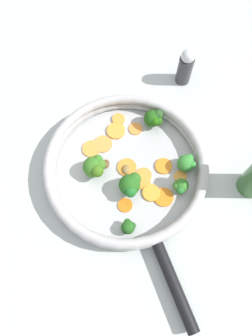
{
  "coord_description": "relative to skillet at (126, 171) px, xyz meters",
  "views": [
    {
      "loc": [
        -0.08,
        0.26,
        0.7
      ],
      "look_at": [
        0.0,
        0.0,
        0.03
      ],
      "focal_mm": 35.0,
      "sensor_mm": 36.0,
      "label": 1
    }
  ],
  "objects": [
    {
      "name": "ground_plane",
      "position": [
        0.0,
        0.0,
        -0.01
      ],
      "size": [
        4.0,
        4.0,
        0.0
      ],
      "primitive_type": "plane",
      "color": "#B4BCB8"
    },
    {
      "name": "skillet",
      "position": [
        0.0,
        0.0,
        0.0
      ],
      "size": [
        0.34,
        0.34,
        0.01
      ],
      "primitive_type": "cylinder",
      "color": "#B2B5B7",
      "rests_on": "ground_plane"
    },
    {
      "name": "skillet_rim_wall",
      "position": [
        0.0,
        0.0,
        0.03
      ],
      "size": [
        0.36,
        0.36,
        0.04
      ],
      "color": "#B2B0B1",
      "rests_on": "skillet"
    },
    {
      "name": "skillet_handle",
      "position": [
        -0.16,
        0.21,
        0.02
      ],
      "size": [
        0.13,
        0.16,
        0.02
      ],
      "primitive_type": "cylinder",
      "rotation": [
        1.57,
        0.0,
        3.8
      ],
      "color": "black",
      "rests_on": "skillet"
    },
    {
      "name": "skillet_rivet_left",
      "position": [
        -0.06,
        0.15,
        0.01
      ],
      "size": [
        0.01,
        0.01,
        0.01
      ],
      "primitive_type": "sphere",
      "color": "#AFB9B8",
      "rests_on": "skillet"
    },
    {
      "name": "skillet_rivet_right",
      "position": [
        -0.13,
        0.1,
        0.01
      ],
      "size": [
        0.01,
        0.01,
        0.01
      ],
      "primitive_type": "sphere",
      "color": "#B2B3B7",
      "rests_on": "skillet"
    },
    {
      "name": "carrot_slice_0",
      "position": [
        -0.02,
        0.08,
        0.01
      ],
      "size": [
        0.04,
        0.04,
        0.0
      ],
      "primitive_type": "cylinder",
      "rotation": [
        0.0,
        0.0,
        0.45
      ],
      "color": "orange",
      "rests_on": "skillet"
    },
    {
      "name": "carrot_slice_1",
      "position": [
        -0.08,
        -0.03,
        0.01
      ],
      "size": [
        0.05,
        0.05,
        0.01
      ],
      "primitive_type": "cylinder",
      "rotation": [
        0.0,
        0.0,
        2.9
      ],
      "color": "orange",
      "rests_on": "skillet"
    },
    {
      "name": "carrot_slice_2",
      "position": [
        0.09,
        -0.03,
        0.01
      ],
      "size": [
        0.06,
        0.06,
        0.0
      ],
      "primitive_type": "cylinder",
      "rotation": [
        0.0,
        0.0,
        2.6
      ],
      "color": "#F9933A",
      "rests_on": "skillet"
    },
    {
      "name": "carrot_slice_3",
      "position": [
        -0.12,
        -0.02,
        0.01
      ],
      "size": [
        0.04,
        0.04,
        0.0
      ],
      "primitive_type": "cylinder",
      "rotation": [
        0.0,
        0.0,
        3.87
      ],
      "color": "#F99D3D",
      "rests_on": "skillet"
    },
    {
      "name": "carrot_slice_4",
      "position": [
        -0.1,
        0.04,
        0.01
      ],
      "size": [
        0.05,
        0.05,
        0.0
      ],
      "primitive_type": "cylinder",
      "rotation": [
        0.0,
        0.0,
        3.08
      ],
      "color": "orange",
      "rests_on": "skillet"
    },
    {
      "name": "carrot_slice_5",
      "position": [
        -0.04,
        0.02,
        0.01
      ],
      "size": [
        0.05,
        0.05,
        0.0
      ],
      "primitive_type": "cylinder",
      "rotation": [
        0.0,
        0.0,
        2.15
      ],
      "color": "orange",
      "rests_on": "skillet"
    },
    {
      "name": "carrot_slice_6",
      "position": [
        0.07,
        -0.05,
        0.01
      ],
      "size": [
        0.05,
        0.05,
        0.0
      ],
      "primitive_type": "cylinder",
      "rotation": [
        0.0,
        0.0,
        1.77
      ],
      "color": "#F29340",
      "rests_on": "skillet"
    },
    {
      "name": "carrot_slice_7",
      "position": [
        0.01,
        -0.11,
        0.01
      ],
      "size": [
        0.03,
        0.03,
        0.0
      ],
      "primitive_type": "cylinder",
      "rotation": [
        0.0,
        0.0,
        1.66
      ],
      "color": "orange",
      "rests_on": "skillet"
    },
    {
      "name": "carrot_slice_8",
      "position": [
        -0.04,
        0.0,
        0.01
      ],
      "size": [
        0.04,
        0.04,
        0.0
      ],
      "primitive_type": "cylinder",
      "rotation": [
        0.0,
        0.0,
        2.96
      ],
      "color": "orange",
      "rests_on": "skillet"
    },
    {
      "name": "carrot_slice_9",
      "position": [
        0.05,
        -0.12,
        0.01
      ],
      "size": [
        0.04,
        0.04,
        0.01
      ],
      "primitive_type": "cylinder",
      "rotation": [
        0.0,
        0.0,
        1.17
      ],
      "color": "orange",
      "rests_on": "skillet"
    },
    {
      "name": "carrot_slice_10",
      "position": [
        -0.07,
        0.04,
        0.01
      ],
      "size": [
        0.05,
        0.05,
        0.01
      ],
      "primitive_type": "cylinder",
      "rotation": [
        0.0,
        0.0,
        0.27
      ],
      "color": "orange",
      "rests_on": "skillet"
    },
    {
      "name": "carrot_slice_11",
      "position": [
        -0.0,
        -0.01,
        0.01
      ],
      "size": [
        0.04,
        0.04,
        0.0
      ],
      "primitive_type": "cylinder",
      "rotation": [
        0.0,
        0.0,
        3.13
      ],
      "color": "orange",
      "rests_on": "skillet"
    },
    {
      "name": "carrot_slice_12",
      "position": [
        0.05,
        -0.09,
        0.01
      ],
      "size": [
        0.05,
        0.05,
        0.01
      ],
      "primitive_type": "cylinder",
      "rotation": [
        0.0,
        0.0,
        4.82
      ],
      "color": "#F69936",
      "rests_on": "skillet"
    },
    {
      "name": "broccoli_floret_0",
      "position": [
        -0.13,
        -0.05,
        0.03
      ],
      "size": [
        0.04,
        0.04,
        0.04
      ],
      "color": "#77A754",
      "rests_on": "skillet"
    },
    {
      "name": "broccoli_floret_1",
      "position": [
        -0.13,
        0.01,
        0.03
      ],
      "size": [
        0.03,
        0.04,
        0.04
      ],
      "color": "#61934E",
      "rests_on": "skillet"
    },
    {
      "name": "broccoli_floret_2",
      "position": [
        -0.03,
        -0.13,
        0.03
      ],
      "size": [
        0.05,
        0.04,
        0.05
      ],
      "color": "#78A256",
      "rests_on": "skillet"
    },
    {
      "name": "broccoli_floret_3",
      "position": [
        -0.02,
        0.04,
        0.04
      ],
      "size": [
        0.05,
        0.06,
        0.06
      ],
      "color": "#7CA153",
      "rests_on": "skillet"
    },
    {
      "name": "broccoli_floret_4",
      "position": [
        -0.04,
        0.13,
        0.03
      ],
      "size": [
        0.03,
        0.03,
        0.03
      ],
      "color": "#5E8B56",
      "rests_on": "skillet"
    },
    {
      "name": "broccoli_floret_5",
      "position": [
        0.06,
        0.02,
        0.04
      ],
      "size": [
        0.05,
        0.05,
        0.05
      ],
      "color": "#8EAD68",
      "rests_on": "skillet"
    },
    {
      "name": "mushroom_piece_0",
      "position": [
        0.05,
        -0.0,
        0.01
      ],
      "size": [
        0.02,
        0.02,
        0.01
      ],
      "primitive_type": "ellipsoid",
      "rotation": [
        0.0,
        0.0,
        1.69
      ],
      "color": "brown",
      "rests_on": "skillet"
    },
    {
      "name": "mushroom_piece_1",
      "position": [
        -0.0,
        0.0,
        0.01
      ],
      "size": [
        0.02,
        0.03,
        0.01
      ],
      "primitive_type": "ellipsoid",
      "rotation": [
        0.0,
        0.0,
        1.83
      ],
      "color": "olive",
      "rests_on": "skillet"
    },
    {
      "name": "salt_shaker",
      "position": [
        -0.07,
        -0.29,
        0.05
      ],
      "size": [
        0.04,
        0.04,
        0.11
      ],
      "color": "#333338",
      "rests_on": "ground_plane"
    }
  ]
}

